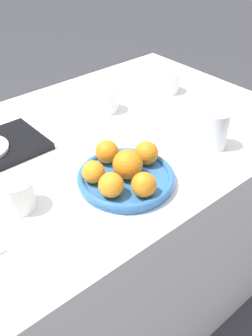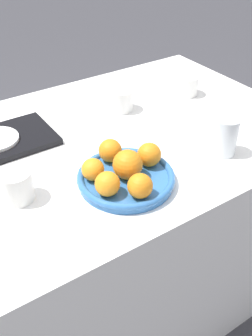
{
  "view_description": "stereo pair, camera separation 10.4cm",
  "coord_description": "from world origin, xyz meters",
  "views": [
    {
      "loc": [
        -0.57,
        -0.87,
        1.44
      ],
      "look_at": [
        -0.02,
        -0.23,
        0.82
      ],
      "focal_mm": 42.0,
      "sensor_mm": 36.0,
      "label": 1
    },
    {
      "loc": [
        -0.49,
        -0.93,
        1.44
      ],
      "look_at": [
        -0.02,
        -0.23,
        0.82
      ],
      "focal_mm": 42.0,
      "sensor_mm": 36.0,
      "label": 2
    }
  ],
  "objects": [
    {
      "name": "ground_plane",
      "position": [
        0.0,
        0.0,
        0.0
      ],
      "size": [
        12.0,
        12.0,
        0.0
      ],
      "primitive_type": "plane",
      "color": "#38383D"
    },
    {
      "name": "table",
      "position": [
        0.0,
        0.0,
        0.39
      ],
      "size": [
        1.45,
        0.88,
        0.77
      ],
      "color": "white",
      "rests_on": "ground_plane"
    },
    {
      "name": "fruit_platter",
      "position": [
        -0.02,
        -0.23,
        0.79
      ],
      "size": [
        0.27,
        0.27,
        0.03
      ],
      "color": "#336BAD",
      "rests_on": "table"
    },
    {
      "name": "orange_0",
      "position": [
        -0.02,
        -0.23,
        0.83
      ],
      "size": [
        0.08,
        0.08,
        0.08
      ],
      "color": "orange",
      "rests_on": "fruit_platter"
    },
    {
      "name": "orange_1",
      "position": [
        0.06,
        -0.22,
        0.83
      ],
      "size": [
        0.07,
        0.07,
        0.07
      ],
      "color": "orange",
      "rests_on": "fruit_platter"
    },
    {
      "name": "orange_2",
      "position": [
        -0.1,
        -0.19,
        0.82
      ],
      "size": [
        0.06,
        0.06,
        0.06
      ],
      "color": "orange",
      "rests_on": "fruit_platter"
    },
    {
      "name": "orange_3",
      "position": [
        -0.02,
        -0.14,
        0.83
      ],
      "size": [
        0.07,
        0.07,
        0.07
      ],
      "color": "orange",
      "rests_on": "fruit_platter"
    },
    {
      "name": "orange_4",
      "position": [
        -0.1,
        -0.27,
        0.83
      ],
      "size": [
        0.06,
        0.06,
        0.06
      ],
      "color": "orange",
      "rests_on": "fruit_platter"
    },
    {
      "name": "orange_5",
      "position": [
        -0.04,
        -0.32,
        0.83
      ],
      "size": [
        0.06,
        0.06,
        0.06
      ],
      "color": "orange",
      "rests_on": "fruit_platter"
    },
    {
      "name": "water_glass",
      "position": [
        0.3,
        -0.27,
        0.83
      ],
      "size": [
        0.07,
        0.07,
        0.12
      ],
      "color": "silver",
      "rests_on": "table"
    },
    {
      "name": "cup_0",
      "position": [
        0.47,
        0.1,
        0.81
      ],
      "size": [
        0.09,
        0.09,
        0.07
      ],
      "color": "white",
      "rests_on": "table"
    },
    {
      "name": "cup_1",
      "position": [
        0.19,
        0.13,
        0.81
      ],
      "size": [
        0.09,
        0.09,
        0.08
      ],
      "color": "white",
      "rests_on": "table"
    },
    {
      "name": "cup_2",
      "position": [
        -0.29,
        -0.13,
        0.81
      ],
      "size": [
        0.09,
        0.09,
        0.08
      ],
      "color": "white",
      "rests_on": "table"
    }
  ]
}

